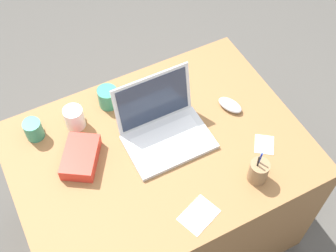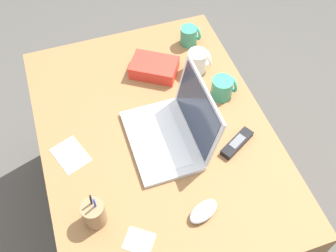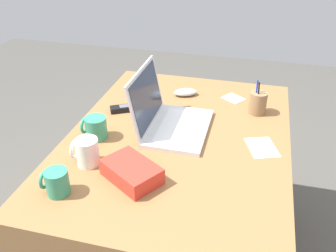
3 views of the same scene
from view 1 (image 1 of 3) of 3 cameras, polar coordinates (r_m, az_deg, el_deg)
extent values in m
plane|color=#4C4944|center=(2.51, -0.87, -12.18)|extent=(6.00, 6.00, 0.00)
cube|color=olive|center=(2.18, -0.99, -8.25)|extent=(1.21, 0.88, 0.74)
cube|color=silver|center=(1.86, 0.13, -2.06)|extent=(0.35, 0.23, 0.02)
cube|color=silver|center=(1.87, -0.16, -1.41)|extent=(0.29, 0.12, 0.00)
cube|color=silver|center=(1.82, 1.17, -3.55)|extent=(0.10, 0.05, 0.00)
cube|color=silver|center=(1.84, -1.91, 3.41)|extent=(0.34, 0.05, 0.24)
cube|color=#283347|center=(1.84, -1.84, 3.32)|extent=(0.31, 0.04, 0.21)
ellipsoid|color=silver|center=(1.99, 7.90, 2.64)|extent=(0.10, 0.13, 0.03)
cylinder|color=#338C6B|center=(1.98, -7.63, 3.62)|extent=(0.09, 0.09, 0.09)
torus|color=#338C6B|center=(2.01, -8.19, 4.67)|extent=(0.07, 0.01, 0.07)
cylinder|color=#338C6B|center=(1.94, -16.72, -0.46)|extent=(0.08, 0.08, 0.09)
torus|color=#338C6B|center=(1.96, -17.11, 0.54)|extent=(0.06, 0.01, 0.06)
cylinder|color=white|center=(1.93, -11.81, 1.02)|extent=(0.08, 0.08, 0.10)
torus|color=white|center=(1.95, -12.30, 2.09)|extent=(0.07, 0.01, 0.07)
cube|color=black|center=(2.04, -0.69, 4.75)|extent=(0.11, 0.16, 0.02)
cube|color=#595B60|center=(2.03, -0.69, 4.99)|extent=(0.06, 0.08, 0.00)
cylinder|color=olive|center=(1.78, 11.42, -5.68)|extent=(0.08, 0.08, 0.10)
cylinder|color=#1933B2|center=(1.75, 11.35, -4.76)|extent=(0.02, 0.01, 0.14)
cylinder|color=black|center=(1.74, 11.23, -5.18)|extent=(0.01, 0.01, 0.13)
cube|color=red|center=(1.83, -11.04, -3.88)|extent=(0.21, 0.23, 0.06)
cube|color=white|center=(1.72, 3.87, -11.25)|extent=(0.17, 0.15, 0.00)
cube|color=white|center=(1.91, 12.14, -2.31)|extent=(0.12, 0.12, 0.00)
camera|label=2|loc=(1.49, 42.18, 32.60)|focal=42.70mm
camera|label=3|loc=(1.27, -54.11, -12.68)|focal=39.37mm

